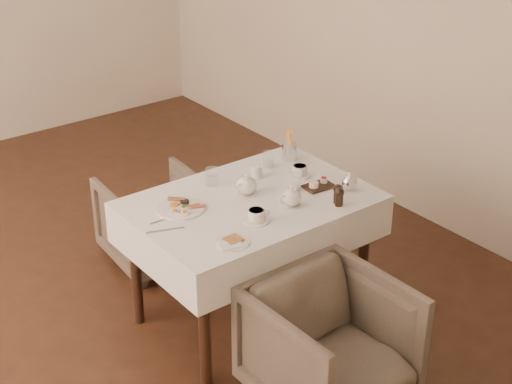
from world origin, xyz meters
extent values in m
plane|color=black|center=(0.00, 0.00, 0.00)|extent=(5.00, 5.00, 0.00)
plane|color=beige|center=(0.00, -2.50, 1.45)|extent=(4.50, 0.00, 4.50)
cube|color=black|center=(0.56, -0.87, 0.72)|extent=(1.20, 0.80, 0.04)
cube|color=white|center=(0.56, -0.87, 0.64)|extent=(1.28, 0.88, 0.23)
cylinder|color=black|center=(0.02, -0.53, 0.35)|extent=(0.06, 0.06, 0.70)
cylinder|color=black|center=(1.10, -0.53, 0.35)|extent=(0.06, 0.06, 0.70)
cylinder|color=black|center=(0.02, -1.21, 0.35)|extent=(0.06, 0.06, 0.70)
cylinder|color=black|center=(1.10, -1.21, 0.35)|extent=(0.06, 0.06, 0.70)
imported|color=brown|center=(0.46, -1.64, 0.32)|extent=(0.69, 0.71, 0.63)
imported|color=brown|center=(0.46, 0.00, 0.28)|extent=(0.64, 0.66, 0.56)
cylinder|color=white|center=(0.20, -0.73, 0.76)|extent=(0.25, 0.25, 0.01)
ellipsoid|color=#BD6F21|center=(0.19, -0.69, 0.77)|extent=(0.06, 0.06, 0.02)
cylinder|color=brown|center=(0.23, -0.66, 0.77)|extent=(0.08, 0.08, 0.02)
cylinder|color=black|center=(0.25, -0.70, 0.77)|extent=(0.05, 0.05, 0.01)
cube|color=maroon|center=(0.27, -0.78, 0.77)|extent=(0.09, 0.05, 0.01)
ellipsoid|color=#264C19|center=(0.24, -0.74, 0.77)|extent=(0.05, 0.04, 0.02)
cylinder|color=white|center=(0.22, -1.18, 0.76)|extent=(0.16, 0.16, 0.01)
cube|color=brown|center=(0.23, -1.17, 0.77)|extent=(0.08, 0.08, 0.01)
cube|color=white|center=(0.19, -1.20, 0.76)|extent=(0.13, 0.11, 0.01)
cylinder|color=white|center=(0.75, -0.67, 0.79)|extent=(0.06, 0.06, 0.07)
cylinder|color=white|center=(0.44, -1.08, 0.76)|extent=(0.13, 0.13, 0.01)
cylinder|color=white|center=(0.44, -1.08, 0.79)|extent=(0.11, 0.11, 0.06)
cylinder|color=olive|center=(0.44, -1.08, 0.82)|extent=(0.08, 0.08, 0.00)
cylinder|color=white|center=(0.96, -0.80, 0.76)|extent=(0.13, 0.13, 0.01)
cylinder|color=white|center=(0.96, -0.80, 0.79)|extent=(0.11, 0.11, 0.06)
cylinder|color=olive|center=(0.96, -0.80, 0.82)|extent=(0.07, 0.07, 0.00)
cylinder|color=silver|center=(0.50, -0.59, 0.80)|extent=(0.09, 0.09, 0.10)
cylinder|color=silver|center=(0.82, -0.92, 0.80)|extent=(0.07, 0.07, 0.10)
cylinder|color=silver|center=(0.90, -0.60, 0.80)|extent=(0.07, 0.07, 0.09)
cube|color=black|center=(0.95, -0.98, 0.76)|extent=(0.17, 0.12, 0.01)
cylinder|color=white|center=(0.91, -0.98, 0.78)|extent=(0.05, 0.05, 0.03)
cylinder|color=maroon|center=(0.99, -0.97, 0.78)|extent=(0.04, 0.04, 0.03)
cylinder|color=silver|center=(1.06, -0.59, 0.81)|extent=(0.09, 0.09, 0.10)
cube|color=silver|center=(0.09, -0.78, 0.76)|extent=(0.20, 0.03, 0.00)
cube|color=silver|center=(0.03, -0.88, 0.76)|extent=(0.19, 0.08, 0.00)
camera|label=1|loc=(-1.67, -3.83, 2.69)|focal=55.00mm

